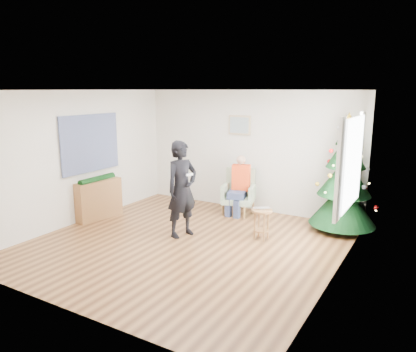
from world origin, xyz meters
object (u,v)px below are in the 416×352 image
Objects in this scene: christmas_tree at (345,178)px; standing_man at (182,189)px; armchair at (239,198)px; console at (98,199)px; stool at (261,224)px.

christmas_tree is 1.27× the size of standing_man.
console is at bearing -158.34° from armchair.
stool is 1.56m from armchair.
armchair is at bearing -178.63° from christmas_tree.
armchair is 0.96× the size of console.
standing_man is (-2.44, -1.77, -0.13)m from christmas_tree.
armchair is at bearing 131.08° from stool.
christmas_tree is 2.32× the size of armchair.
christmas_tree is 1.81m from stool.
armchair is at bearing 9.02° from standing_man.
console is at bearing -157.92° from christmas_tree.
christmas_tree is 2.24m from armchair.
console is (-2.04, -0.04, -0.47)m from standing_man.
standing_man is (-1.32, -0.55, 0.59)m from stool.
christmas_tree is at bearing -14.05° from armchair.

